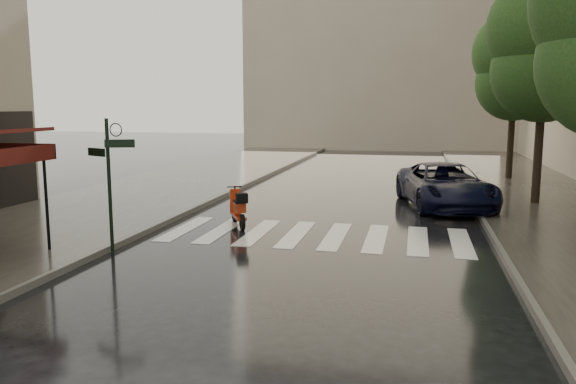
% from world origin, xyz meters
% --- Properties ---
extents(ground, '(120.00, 120.00, 0.00)m').
position_xyz_m(ground, '(0.00, 0.00, 0.00)').
color(ground, black).
rests_on(ground, ground).
extents(sidewalk_near, '(6.00, 60.00, 0.12)m').
position_xyz_m(sidewalk_near, '(-4.50, 12.00, 0.06)').
color(sidewalk_near, '#38332D').
rests_on(sidewalk_near, ground).
extents(sidewalk_far, '(5.50, 60.00, 0.12)m').
position_xyz_m(sidewalk_far, '(10.25, 12.00, 0.06)').
color(sidewalk_far, '#38332D').
rests_on(sidewalk_far, ground).
extents(curb_near, '(0.12, 60.00, 0.16)m').
position_xyz_m(curb_near, '(-1.45, 12.00, 0.07)').
color(curb_near, '#595651').
rests_on(curb_near, ground).
extents(curb_far, '(0.12, 60.00, 0.16)m').
position_xyz_m(curb_far, '(7.45, 12.00, 0.07)').
color(curb_far, '#595651').
rests_on(curb_far, ground).
extents(crosswalk, '(7.85, 3.20, 0.01)m').
position_xyz_m(crosswalk, '(2.98, 6.00, 0.01)').
color(crosswalk, silver).
rests_on(crosswalk, ground).
extents(signpost, '(1.17, 0.29, 3.10)m').
position_xyz_m(signpost, '(-1.19, 3.00, 1.83)').
color(signpost, black).
rests_on(signpost, ground).
extents(backdrop_building, '(22.00, 6.00, 20.00)m').
position_xyz_m(backdrop_building, '(3.00, 38.00, 10.00)').
color(backdrop_building, tan).
rests_on(backdrop_building, ground).
extents(tree_mid, '(3.80, 3.80, 8.34)m').
position_xyz_m(tree_mid, '(9.50, 12.00, 5.59)').
color(tree_mid, black).
rests_on(tree_mid, sidewalk_far).
extents(tree_far, '(3.80, 3.80, 8.16)m').
position_xyz_m(tree_far, '(9.70, 19.00, 5.46)').
color(tree_far, black).
rests_on(tree_far, sidewalk_far).
extents(scooter, '(0.92, 1.47, 1.07)m').
position_xyz_m(scooter, '(0.65, 6.62, 0.49)').
color(scooter, black).
rests_on(scooter, ground).
extents(parked_car, '(3.56, 5.73, 1.48)m').
position_xyz_m(parked_car, '(6.48, 11.09, 0.74)').
color(parked_car, black).
rests_on(parked_car, ground).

